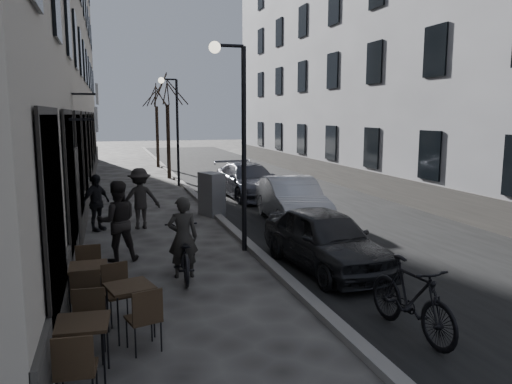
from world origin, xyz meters
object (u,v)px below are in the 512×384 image
tree_far (156,94)px  pedestrian_mid (140,198)px  car_far (248,181)px  pedestrian_far (96,203)px  tree_near (167,90)px  bicycle (183,253)px  bistro_set_c (88,283)px  streetlamp_far (174,119)px  utility_cabinet (212,194)px  car_mid (292,200)px  sign_board (42,383)px  pedestrian_near (117,221)px  car_near (325,239)px  bistro_set_b (130,305)px  moped (411,298)px  streetlamp_near (237,124)px

tree_far → pedestrian_mid: bearing=-97.2°
car_far → pedestrian_far: bearing=-146.1°
tree_near → bicycle: tree_near is taller
bistro_set_c → pedestrian_far: size_ratio=0.99×
streetlamp_far → utility_cabinet: bearing=-87.9°
tree_far → bistro_set_c: tree_far is taller
bicycle → pedestrian_mid: 4.95m
streetlamp_far → tree_near: bearing=88.6°
pedestrian_mid → car_mid: bearing=169.5°
sign_board → pedestrian_near: 6.24m
car_near → car_mid: bearing=73.2°
bistro_set_b → pedestrian_near: (-0.09, 4.18, 0.46)m
pedestrian_mid → car_far: size_ratio=0.38×
tree_near → car_mid: (2.40, -12.26, -3.95)m
bicycle → moped: (2.98, -3.80, 0.07)m
streetlamp_far → car_mid: (2.47, -9.26, -2.45)m
tree_near → moped: bearing=-86.4°
streetlamp_near → pedestrian_mid: (-2.17, 3.27, -2.25)m
car_mid → tree_far: bearing=102.6°
tree_near → utility_cabinet: bearing=-88.9°
streetlamp_near → bistro_set_c: bearing=-138.9°
bistro_set_b → bistro_set_c: bearing=103.5°
tree_near → pedestrian_near: tree_near is taller
car_near → tree_near: bearing=89.7°
moped → car_mid: bearing=76.8°
tree_far → moped: (1.30, -26.44, -4.07)m
tree_near → pedestrian_far: (-3.50, -11.68, -3.83)m
streetlamp_far → streetlamp_near: bearing=-90.0°
pedestrian_near → pedestrian_far: 3.40m
streetlamp_far → pedestrian_near: 12.57m
sign_board → pedestrian_mid: 9.61m
tree_near → car_far: tree_near is taller
sign_board → bicycle: 5.06m
bistro_set_b → moped: 4.35m
sign_board → car_far: size_ratio=0.23×
pedestrian_mid → pedestrian_near: bearing=73.7°
streetlamp_far → bistro_set_b: (-2.80, -16.21, -2.67)m
moped → utility_cabinet: bearing=90.7°
tree_far → streetlamp_far: bearing=-90.5°
car_mid → moped: car_mid is taller
streetlamp_far → pedestrian_mid: bearing=-104.0°
sign_board → pedestrian_mid: pedestrian_mid is taller
bistro_set_b → tree_near: bearing=65.8°
utility_cabinet → car_mid: 2.86m
pedestrian_mid → pedestrian_far: (-1.26, 0.05, -0.08)m
bistro_set_c → bicycle: bicycle is taller
streetlamp_near → pedestrian_far: bearing=135.9°
streetlamp_far → bistro_set_b: size_ratio=3.04×
tree_near → bistro_set_c: (-3.54, -18.02, -4.16)m
pedestrian_mid → tree_near: bearing=-104.9°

